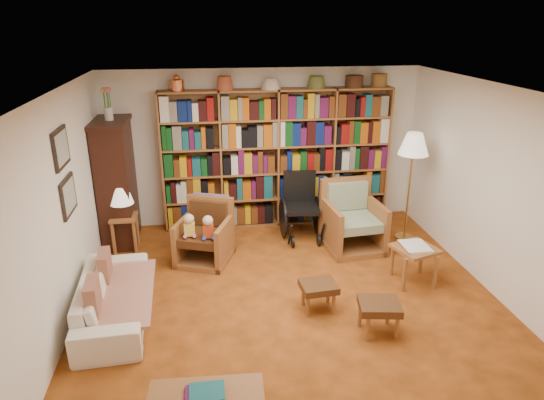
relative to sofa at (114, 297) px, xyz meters
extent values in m
plane|color=#AC531A|center=(2.05, 0.11, -0.26)|extent=(5.00, 5.00, 0.00)
plane|color=silver|center=(2.05, 0.11, 2.24)|extent=(5.00, 5.00, 0.00)
plane|color=white|center=(2.05, 2.61, 0.99)|extent=(5.00, 0.00, 5.00)
plane|color=white|center=(2.05, -2.39, 0.99)|extent=(5.00, 0.00, 5.00)
plane|color=white|center=(-0.45, 0.11, 0.99)|extent=(0.00, 5.00, 5.00)
plane|color=white|center=(4.55, 0.11, 0.99)|extent=(0.00, 5.00, 5.00)
cube|color=#9C6030|center=(2.25, 2.45, 0.84)|extent=(3.60, 0.30, 2.20)
cube|color=black|center=(-0.21, 2.11, 0.64)|extent=(0.45, 0.90, 1.80)
cube|color=black|center=(-0.21, 2.11, 1.57)|extent=(0.50, 0.95, 0.06)
cylinder|color=silver|center=(-0.21, 2.11, 1.69)|extent=(0.12, 0.12, 0.18)
cube|color=black|center=(-0.43, 0.41, 1.64)|extent=(0.03, 0.52, 0.42)
cube|color=gray|center=(-0.42, 0.41, 1.64)|extent=(0.01, 0.44, 0.34)
cube|color=black|center=(-0.43, 0.41, 1.09)|extent=(0.03, 0.52, 0.42)
cube|color=gray|center=(-0.42, 0.41, 1.09)|extent=(0.01, 0.44, 0.34)
imported|color=#EDE1C9|center=(0.00, 0.00, 0.00)|extent=(1.79, 0.77, 0.51)
cube|color=#CCB295|center=(0.05, 0.00, 0.04)|extent=(0.85, 1.50, 0.04)
cube|color=maroon|center=(-0.13, 0.35, 0.19)|extent=(0.14, 0.38, 0.37)
cube|color=maroon|center=(-0.13, -0.35, 0.19)|extent=(0.15, 0.40, 0.39)
cube|color=#9C6030|center=(-0.10, 1.75, 0.26)|extent=(0.37, 0.37, 0.04)
cylinder|color=#9C6030|center=(-0.25, 1.60, -0.01)|extent=(0.05, 0.05, 0.50)
cylinder|color=#9C6030|center=(0.05, 1.60, -0.01)|extent=(0.05, 0.05, 0.50)
cylinder|color=#9C6030|center=(-0.25, 1.89, -0.01)|extent=(0.05, 0.05, 0.50)
cylinder|color=#9C6030|center=(0.05, 1.89, -0.01)|extent=(0.05, 0.05, 0.50)
cylinder|color=#B48539|center=(-0.10, 1.75, 0.37)|extent=(0.11, 0.11, 0.19)
cone|color=beige|center=(-0.10, 1.75, 0.61)|extent=(0.33, 0.33, 0.26)
cube|color=#9C6030|center=(1.03, 1.24, -0.22)|extent=(0.89, 0.91, 0.08)
cube|color=#9C6030|center=(0.73, 1.24, 0.05)|extent=(0.32, 0.69, 0.61)
cube|color=#9C6030|center=(1.34, 1.24, 0.05)|extent=(0.32, 0.69, 0.61)
cube|color=#9C6030|center=(1.03, 1.55, 0.17)|extent=(0.67, 0.31, 0.85)
cube|color=#523216|center=(1.03, 1.21, 0.12)|extent=(0.71, 0.75, 0.11)
cube|color=#523216|center=(1.03, 1.49, 0.37)|extent=(0.53, 0.28, 0.36)
cube|color=#AE2E43|center=(1.03, 1.59, 0.43)|extent=(0.52, 0.24, 0.38)
cube|color=#9C6030|center=(3.20, 1.33, -0.21)|extent=(0.86, 0.89, 0.09)
cube|color=#9C6030|center=(2.85, 1.33, 0.09)|extent=(0.15, 0.83, 0.70)
cube|color=#9C6030|center=(3.56, 1.33, 0.09)|extent=(0.15, 0.83, 0.70)
cube|color=#9C6030|center=(3.20, 1.70, 0.24)|extent=(0.79, 0.16, 0.99)
cube|color=gray|center=(3.20, 1.30, 0.18)|extent=(0.67, 0.74, 0.13)
cube|color=gray|center=(3.20, 1.62, 0.47)|extent=(0.62, 0.17, 0.42)
cube|color=black|center=(2.53, 1.79, 0.24)|extent=(0.54, 0.54, 0.07)
cube|color=black|center=(2.53, 2.03, 0.51)|extent=(0.50, 0.10, 0.50)
cylinder|color=black|center=(2.26, 1.90, 0.05)|extent=(0.03, 0.62, 0.62)
cylinder|color=black|center=(2.81, 1.90, 0.05)|extent=(0.03, 0.62, 0.62)
cylinder|color=black|center=(2.33, 1.48, -0.17)|extent=(0.03, 0.18, 0.18)
cylinder|color=black|center=(2.73, 1.48, -0.17)|extent=(0.03, 0.18, 0.18)
cylinder|color=#B48539|center=(4.11, 1.55, -0.24)|extent=(0.28, 0.28, 0.03)
cylinder|color=#B48539|center=(4.11, 1.55, 0.44)|extent=(0.03, 0.03, 1.40)
cone|color=beige|center=(4.11, 1.55, 1.25)|extent=(0.44, 0.44, 0.32)
cube|color=#9C6030|center=(3.68, 0.27, 0.22)|extent=(0.61, 0.61, 0.04)
cylinder|color=#9C6030|center=(3.48, 0.06, -0.03)|extent=(0.05, 0.05, 0.45)
cylinder|color=#9C6030|center=(3.89, 0.06, -0.03)|extent=(0.05, 0.05, 0.45)
cylinder|color=#9C6030|center=(3.48, 0.47, -0.03)|extent=(0.05, 0.05, 0.45)
cylinder|color=#9C6030|center=(3.89, 0.47, -0.03)|extent=(0.05, 0.05, 0.45)
cube|color=silver|center=(3.68, 0.27, 0.25)|extent=(0.40, 0.46, 0.03)
cube|color=#523216|center=(2.33, -0.18, 0.05)|extent=(0.43, 0.38, 0.08)
cylinder|color=#9C6030|center=(2.17, -0.30, -0.12)|extent=(0.04, 0.04, 0.27)
cylinder|color=#9C6030|center=(2.48, -0.30, -0.12)|extent=(0.04, 0.04, 0.27)
cylinder|color=#9C6030|center=(2.17, -0.06, -0.12)|extent=(0.04, 0.04, 0.27)
cylinder|color=#9C6030|center=(2.48, -0.06, -0.12)|extent=(0.04, 0.04, 0.27)
cube|color=#523216|center=(2.87, -0.70, 0.07)|extent=(0.49, 0.43, 0.09)
cylinder|color=#9C6030|center=(2.71, -0.83, -0.12)|extent=(0.04, 0.04, 0.28)
cylinder|color=#9C6030|center=(3.03, -0.83, -0.12)|extent=(0.04, 0.04, 0.28)
cylinder|color=#9C6030|center=(2.71, -0.57, -0.12)|extent=(0.04, 0.04, 0.28)
cylinder|color=#9C6030|center=(3.03, -0.57, -0.12)|extent=(0.04, 0.04, 0.28)
cube|color=#9C6030|center=(1.01, -1.85, 0.12)|extent=(0.95, 0.51, 0.05)
cylinder|color=#9C6030|center=(1.43, -1.66, -0.08)|extent=(0.06, 0.06, 0.35)
cube|color=brown|center=(1.01, -1.85, 0.18)|extent=(0.29, 0.23, 0.05)
camera|label=1|loc=(1.09, -4.93, 2.96)|focal=32.00mm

